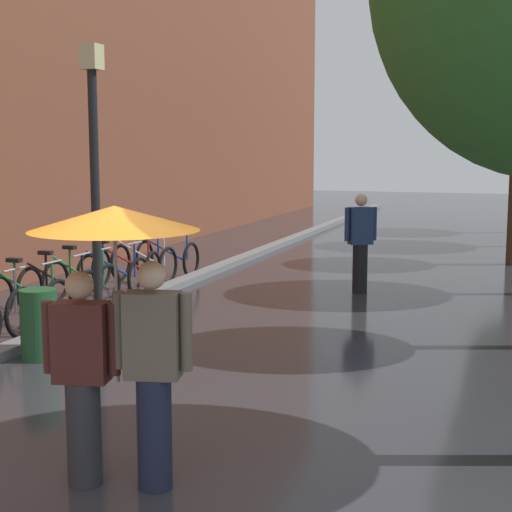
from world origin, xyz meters
The scene contains 13 objects.
ground_plane centered at (0.00, 0.00, 0.00)m, with size 80.00×80.00×0.00m, color #2D2D33.
kerb_strip centered at (-3.20, 10.00, 0.06)m, with size 0.30×36.00×0.12m, color slate.
parked_bicycle_2 centered at (-3.93, 4.40, 0.38)m, with size 1.09×0.72×0.96m.
parked_bicycle_3 centered at (-3.97, 5.23, 0.38)m, with size 1.08×0.71×0.96m.
parked_bicycle_4 centered at (-3.98, 5.89, 0.38)m, with size 1.13×0.79×0.96m.
parked_bicycle_5 centered at (-3.88, 6.76, 0.38)m, with size 1.13×0.77×0.96m.
parked_bicycle_6 centered at (-4.01, 7.48, 0.38)m, with size 1.11×0.74×0.96m.
parked_bicycle_7 centered at (-4.01, 8.13, 0.38)m, with size 1.11×0.75×0.96m.
parked_bicycle_8 centered at (-3.89, 8.91, 0.38)m, with size 1.09×0.72×0.96m.
couple_under_umbrella centered at (-0.07, 0.12, 1.46)m, with size 1.24×1.24×2.11m.
street_lamp_post centered at (-2.60, 4.10, 2.27)m, with size 0.24×0.24×3.83m.
litter_bin centered at (-2.72, 2.92, 0.42)m, with size 0.44×0.44×0.85m, color #1E4C28.
pedestrian_walking_midground centered at (0.05, 8.42, 0.89)m, with size 0.51×0.40×1.73m.
Camera 1 is at (2.71, -4.79, 2.52)m, focal length 54.36 mm.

